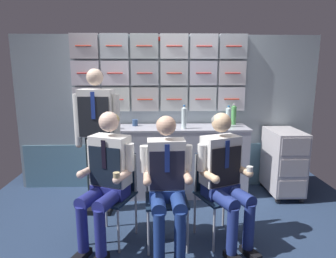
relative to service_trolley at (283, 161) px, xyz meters
The scene contains 16 objects.
ground 1.90m from the service_trolley, 147.70° to the right, with size 4.80×4.80×0.04m, color navy.
galley_bulkhead 1.75m from the service_trolley, 166.14° to the left, with size 4.20×0.14×2.16m.
galley_counter 1.45m from the service_trolley, behind, with size 1.91×0.53×0.94m.
service_trolley is the anchor object (origin of this frame).
folding_chair_left 2.32m from the service_trolley, 156.46° to the right, with size 0.52×0.52×0.87m.
crew_member_left 2.45m from the service_trolley, 153.84° to the right, with size 0.56×0.69×1.30m.
folding_chair_right 1.91m from the service_trolley, 147.89° to the right, with size 0.42×0.42×0.87m.
crew_member_right 2.01m from the service_trolley, 143.83° to the right, with size 0.49×0.61×1.28m.
folding_chair_near_trolley 1.46m from the service_trolley, 139.70° to the right, with size 0.52×0.52×0.87m.
crew_member_near_trolley 1.54m from the service_trolley, 133.90° to the right, with size 0.56×0.68×1.29m.
crew_member_standing 2.48m from the service_trolley, behind, with size 0.54×0.29×1.70m.
water_bottle_short 0.91m from the service_trolley, 158.77° to the left, with size 0.07×0.07×0.29m.
water_bottle_clear 0.96m from the service_trolley, behind, with size 0.07×0.07×0.28m.
water_bottle_tall 1.48m from the service_trolley, behind, with size 0.06×0.06×0.31m.
coffee_cup_white 2.07m from the service_trolley, behind, with size 0.07×0.07×0.09m.
paper_cup_blue 2.26m from the service_trolley, behind, with size 0.06×0.06×0.07m.
Camera 1 is at (-0.15, -2.77, 1.69)m, focal length 31.55 mm.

